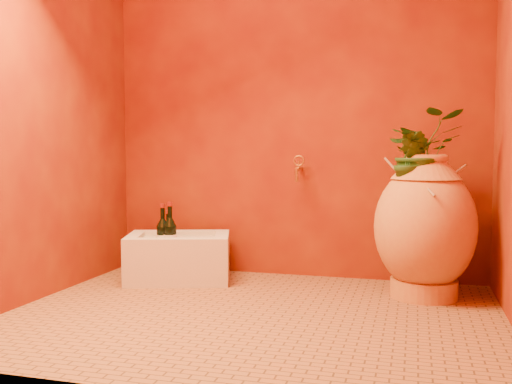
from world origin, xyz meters
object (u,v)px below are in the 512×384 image
(amphora, at_px, (425,227))
(wall_tap, at_px, (298,167))
(stone_basin, at_px, (179,258))
(wine_bottle_a, at_px, (163,237))
(wine_bottle_b, at_px, (170,237))
(wine_bottle_c, at_px, (168,239))

(amphora, height_order, wall_tap, amphora)
(stone_basin, distance_m, wine_bottle_a, 0.17)
(amphora, height_order, wine_bottle_b, amphora)
(amphora, xyz_separation_m, stone_basin, (-1.53, 0.02, -0.26))
(wine_bottle_a, relative_size, wine_bottle_c, 1.14)
(wine_bottle_a, bearing_deg, stone_basin, 26.29)
(amphora, xyz_separation_m, wine_bottle_a, (-1.62, -0.02, -0.12))
(wine_bottle_b, bearing_deg, wine_bottle_a, 169.07)
(stone_basin, distance_m, wall_tap, 0.98)
(amphora, height_order, wine_bottle_a, amphora)
(wine_bottle_a, height_order, wine_bottle_c, wine_bottle_a)
(wine_bottle_b, xyz_separation_m, wine_bottle_c, (-0.02, 0.02, -0.02))
(wall_tap, bearing_deg, amphora, -20.70)
(amphora, relative_size, wine_bottle_a, 2.45)
(wall_tap, bearing_deg, wine_bottle_b, -156.27)
(wine_bottle_a, distance_m, wine_bottle_b, 0.06)
(stone_basin, bearing_deg, amphora, -0.74)
(stone_basin, xyz_separation_m, wine_bottle_a, (-0.09, -0.04, 0.14))
(wine_bottle_b, bearing_deg, amphora, 1.29)
(amphora, bearing_deg, wine_bottle_a, -179.13)
(stone_basin, relative_size, wine_bottle_a, 2.24)
(wine_bottle_c, bearing_deg, wine_bottle_a, -172.03)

